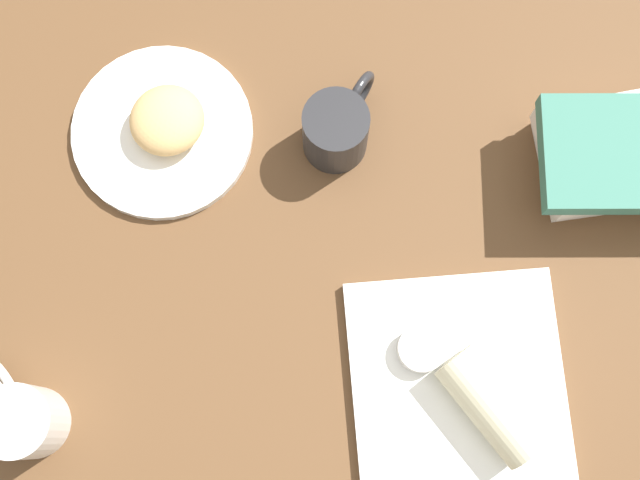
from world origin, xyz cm
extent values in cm
cube|color=brown|center=(0.00, 0.00, 2.00)|extent=(110.00, 90.00, 4.00)
cylinder|color=white|center=(-25.91, 15.18, 4.70)|extent=(23.53, 23.53, 1.40)
ellipsoid|color=#DFB06C|center=(-24.83, 15.63, 7.84)|extent=(13.44, 13.44, 4.88)
cube|color=white|center=(12.50, -15.41, 4.80)|extent=(28.68, 28.68, 1.60)
cylinder|color=silver|center=(7.84, -11.96, 6.78)|extent=(5.73, 5.73, 2.37)
cylinder|color=#C16620|center=(7.84, -11.96, 7.67)|extent=(4.70, 4.70, 0.40)
cylinder|color=beige|center=(16.23, -18.17, 8.98)|extent=(14.14, 14.98, 6.77)
cube|color=silver|center=(32.00, 13.35, 5.74)|extent=(19.76, 16.49, 3.48)
cube|color=silver|center=(31.12, 13.17, 9.05)|extent=(19.91, 17.41, 3.13)
cube|color=#387260|center=(32.06, 11.92, 12.08)|extent=(21.85, 15.27, 2.93)
cylinder|color=white|center=(-38.56, -22.41, 8.39)|extent=(8.64, 8.64, 8.79)
cylinder|color=#9E6438|center=(-38.56, -22.41, 12.19)|extent=(7.09, 7.09, 0.40)
torus|color=white|center=(-41.92, -17.71, 8.39)|extent=(4.74, 5.96, 6.47)
cylinder|color=#262628|center=(-3.46, 14.65, 8.60)|extent=(8.34, 8.34, 9.21)
cylinder|color=#A67C34|center=(-3.46, 14.65, 12.61)|extent=(6.84, 6.84, 0.40)
torus|color=#262628|center=(-0.69, 19.62, 8.60)|extent=(4.32, 6.46, 6.72)
camera|label=1|loc=(-3.94, -23.20, 113.94)|focal=49.80mm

